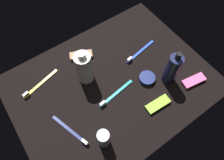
# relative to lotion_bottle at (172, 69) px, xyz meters

# --- Properties ---
(ground_plane) EXTENTS (0.84, 0.64, 0.01)m
(ground_plane) POSITION_rel_lotion_bottle_xyz_m (0.21, -0.12, -0.09)
(ground_plane) COLOR black
(lotion_bottle) EXTENTS (0.06, 0.06, 0.18)m
(lotion_bottle) POSITION_rel_lotion_bottle_xyz_m (0.00, 0.00, 0.00)
(lotion_bottle) COLOR #1A1E41
(lotion_bottle) RESTS_ON ground_plane
(bodywash_bottle) EXTENTS (0.07, 0.07, 0.18)m
(bodywash_bottle) POSITION_rel_lotion_bottle_xyz_m (0.29, -0.21, 0.00)
(bodywash_bottle) COLOR silver
(bodywash_bottle) RESTS_ON ground_plane
(deodorant_stick) EXTENTS (0.04, 0.04, 0.10)m
(deodorant_stick) POSITION_rel_lotion_bottle_xyz_m (0.38, 0.06, -0.03)
(deodorant_stick) COLOR silver
(deodorant_stick) RESTS_ON ground_plane
(toothbrush_blue) EXTENTS (0.18, 0.04, 0.02)m
(toothbrush_blue) POSITION_rel_lotion_bottle_xyz_m (0.02, -0.18, -0.07)
(toothbrush_blue) COLOR blue
(toothbrush_blue) RESTS_ON ground_plane
(toothbrush_navy) EXTENTS (0.07, 0.17, 0.02)m
(toothbrush_navy) POSITION_rel_lotion_bottle_xyz_m (0.46, -0.03, -0.07)
(toothbrush_navy) COLOR navy
(toothbrush_navy) RESTS_ON ground_plane
(toothbrush_teal) EXTENTS (0.18, 0.03, 0.02)m
(toothbrush_teal) POSITION_rel_lotion_bottle_xyz_m (0.24, -0.07, -0.07)
(toothbrush_teal) COLOR teal
(toothbrush_teal) RESTS_ON ground_plane
(toothbrush_yellow) EXTENTS (0.18, 0.06, 0.02)m
(toothbrush_yellow) POSITION_rel_lotion_bottle_xyz_m (0.47, -0.29, -0.07)
(toothbrush_yellow) COLOR yellow
(toothbrush_yellow) RESTS_ON ground_plane
(snack_bar_lime) EXTENTS (0.11, 0.05, 0.01)m
(snack_bar_lime) POSITION_rel_lotion_bottle_xyz_m (0.12, 0.07, -0.07)
(snack_bar_lime) COLOR #8CD133
(snack_bar_lime) RESTS_ON ground_plane
(snack_bar_brown) EXTENTS (0.11, 0.08, 0.01)m
(snack_bar_brown) POSITION_rel_lotion_bottle_xyz_m (0.25, -0.32, -0.07)
(snack_bar_brown) COLOR brown
(snack_bar_brown) RESTS_ON ground_plane
(snack_bar_pink) EXTENTS (0.11, 0.06, 0.01)m
(snack_bar_pink) POSITION_rel_lotion_bottle_xyz_m (-0.08, 0.07, -0.07)
(snack_bar_pink) COLOR #E55999
(snack_bar_pink) RESTS_ON ground_plane
(cream_tin_left) EXTENTS (0.07, 0.07, 0.02)m
(cream_tin_left) POSITION_rel_lotion_bottle_xyz_m (0.08, -0.05, -0.07)
(cream_tin_left) COLOR navy
(cream_tin_left) RESTS_ON ground_plane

